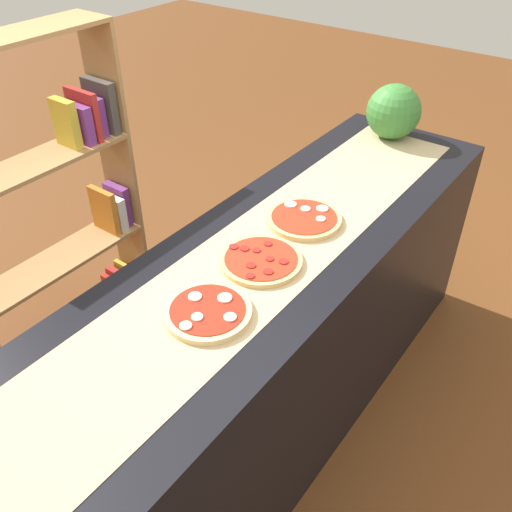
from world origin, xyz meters
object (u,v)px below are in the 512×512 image
(pizza_pepperoni_1, at_px, (261,260))
(pizza_mozzarella_2, at_px, (305,219))
(pizza_mozzarella_0, at_px, (208,311))
(watermelon, at_px, (394,112))
(bookshelf, at_px, (68,210))

(pizza_pepperoni_1, relative_size, pizza_mozzarella_2, 1.00)
(pizza_mozzarella_0, height_order, watermelon, watermelon)
(pizza_mozzarella_0, bearing_deg, watermelon, 4.35)
(bookshelf, bearing_deg, pizza_mozzarella_2, -74.70)
(bookshelf, bearing_deg, pizza_mozzarella_0, -105.45)
(pizza_mozzarella_2, relative_size, watermelon, 1.10)
(pizza_mozzarella_2, height_order, bookshelf, bookshelf)
(pizza_mozzarella_2, distance_m, watermelon, 0.88)
(bookshelf, bearing_deg, pizza_pepperoni_1, -90.41)
(pizza_pepperoni_1, height_order, watermelon, watermelon)
(pizza_mozzarella_0, xyz_separation_m, pizza_mozzarella_2, (0.60, 0.04, -0.00))
(pizza_mozzarella_2, distance_m, bookshelf, 1.13)
(pizza_pepperoni_1, distance_m, pizza_mozzarella_2, 0.30)
(pizza_pepperoni_1, height_order, bookshelf, bookshelf)
(pizza_mozzarella_0, relative_size, bookshelf, 0.18)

